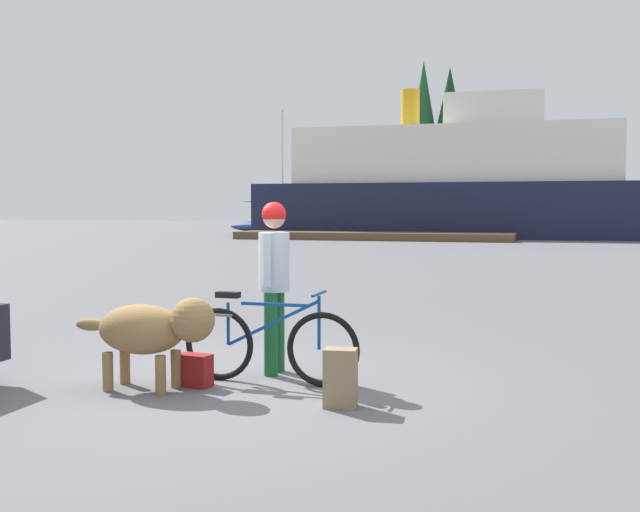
{
  "coord_description": "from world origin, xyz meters",
  "views": [
    {
      "loc": [
        2.96,
        -6.98,
        1.74
      ],
      "look_at": [
        0.39,
        1.78,
        1.15
      ],
      "focal_mm": 43.11,
      "sensor_mm": 36.0,
      "label": 1
    }
  ],
  "objects": [
    {
      "name": "dock_pier",
      "position": [
        -5.77,
        32.49,
        0.2
      ],
      "size": [
        14.66,
        2.73,
        0.4
      ],
      "primitive_type": "cube",
      "color": "brown",
      "rests_on": "ground_plane"
    },
    {
      "name": "sailboat_moored",
      "position": [
        -13.51,
        40.46,
        0.5
      ],
      "size": [
        7.28,
        2.04,
        8.01
      ],
      "color": "navy",
      "rests_on": "ground_plane"
    },
    {
      "name": "ground_plane",
      "position": [
        0.0,
        0.0,
        0.0
      ],
      "size": [
        160.0,
        160.0,
        0.0
      ],
      "primitive_type": "plane",
      "color": "slate"
    },
    {
      "name": "pine_tree_center",
      "position": [
        -4.43,
        54.48,
        7.77
      ],
      "size": [
        4.23,
        4.23,
        12.72
      ],
      "color": "#4C331E",
      "rests_on": "ground_plane"
    },
    {
      "name": "backpack",
      "position": [
        1.28,
        -0.63,
        0.26
      ],
      "size": [
        0.3,
        0.23,
        0.51
      ],
      "primitive_type": "cube",
      "rotation": [
        0.0,
        0.0,
        0.1
      ],
      "color": "#8C7251",
      "rests_on": "ground_plane"
    },
    {
      "name": "person_cyclist",
      "position": [
        0.28,
        0.48,
        1.09
      ],
      "size": [
        0.32,
        0.53,
        1.79
      ],
      "color": "#19592D",
      "rests_on": "ground_plane"
    },
    {
      "name": "dog",
      "position": [
        -0.59,
        -0.53,
        0.59
      ],
      "size": [
        1.45,
        0.56,
        0.9
      ],
      "color": "olive",
      "rests_on": "ground_plane"
    },
    {
      "name": "pine_tree_far_left",
      "position": [
        -6.55,
        54.77,
        8.39
      ],
      "size": [
        3.45,
        3.45,
        13.37
      ],
      "color": "#4C331E",
      "rests_on": "ground_plane"
    },
    {
      "name": "bicycle",
      "position": [
        0.37,
        0.04,
        0.39
      ],
      "size": [
        1.82,
        0.44,
        0.92
      ],
      "color": "black",
      "rests_on": "ground_plane"
    },
    {
      "name": "ferry_boat",
      "position": [
        -2.04,
        38.58,
        3.04
      ],
      "size": [
        22.5,
        8.12,
        8.66
      ],
      "color": "#191E38",
      "rests_on": "ground_plane"
    },
    {
      "name": "handbag_pannier",
      "position": [
        -0.27,
        -0.29,
        0.16
      ],
      "size": [
        0.34,
        0.23,
        0.32
      ],
      "primitive_type": "cube",
      "rotation": [
        0.0,
        0.0,
        -0.15
      ],
      "color": "maroon",
      "rests_on": "ground_plane"
    }
  ]
}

